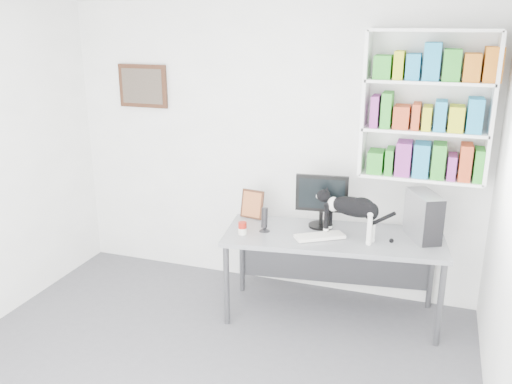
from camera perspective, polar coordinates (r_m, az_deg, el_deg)
room at (r=3.38m, az=-8.99°, el=-2.89°), size 4.01×4.01×2.70m
bookshelf at (r=4.69m, az=17.52°, el=8.59°), size 1.03×0.28×1.24m
wall_art at (r=5.56m, az=-11.83°, el=10.86°), size 0.52×0.04×0.42m
desk at (r=4.84m, az=7.99°, el=-8.73°), size 1.93×0.97×0.77m
monitor at (r=4.77m, az=6.92°, el=-0.92°), size 0.48×0.27×0.49m
keyboard at (r=4.60m, az=6.71°, el=-4.65°), size 0.43×0.35×0.03m
pc_tower at (r=4.71m, az=17.21°, el=-2.43°), size 0.34×0.43×0.40m
speaker at (r=4.68m, az=0.90°, el=-2.88°), size 0.11×0.11×0.22m
leaning_print at (r=4.99m, az=-0.39°, el=-1.23°), size 0.23×0.12×0.27m
soup_can at (r=4.64m, az=-1.44°, el=-3.82°), size 0.08×0.08×0.11m
cat at (r=4.56m, az=10.00°, el=-2.63°), size 0.65×0.31×0.39m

